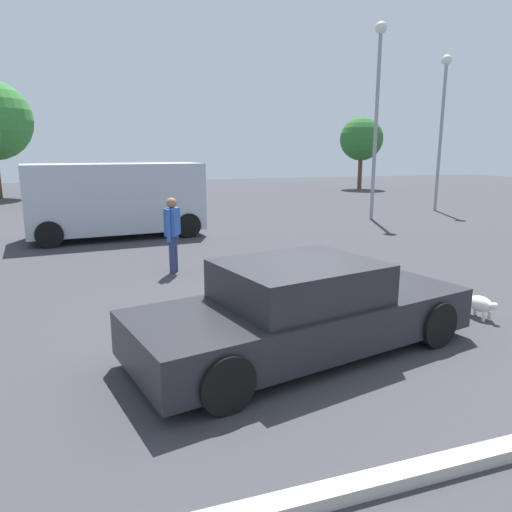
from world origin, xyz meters
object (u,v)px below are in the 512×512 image
(dog, at_px, (477,302))
(van_white, at_px, (116,198))
(light_post_mid, at_px, (378,91))
(pedestrian, at_px, (172,228))
(light_post_near, at_px, (443,108))
(sedan_foreground, at_px, (303,310))

(dog, relative_size, van_white, 0.13)
(van_white, height_order, light_post_mid, light_post_mid)
(dog, distance_m, pedestrian, 6.25)
(light_post_near, relative_size, light_post_mid, 0.92)
(pedestrian, relative_size, light_post_near, 0.25)
(light_post_mid, bearing_deg, light_post_near, 19.54)
(sedan_foreground, bearing_deg, light_post_mid, 41.35)
(sedan_foreground, bearing_deg, pedestrian, 88.26)
(dog, xyz_separation_m, pedestrian, (-4.19, 4.57, 0.74))
(dog, height_order, van_white, van_white)
(van_white, bearing_deg, light_post_mid, -0.64)
(pedestrian, bearing_deg, van_white, 129.41)
(dog, relative_size, light_post_mid, 0.10)
(light_post_near, bearing_deg, van_white, -170.12)
(van_white, bearing_deg, pedestrian, -85.75)
(pedestrian, bearing_deg, sedan_foreground, -50.04)
(light_post_mid, bearing_deg, van_white, -174.60)
(pedestrian, bearing_deg, light_post_mid, 63.28)
(sedan_foreground, distance_m, light_post_mid, 14.17)
(van_white, distance_m, light_post_mid, 10.51)
(dog, bearing_deg, light_post_near, -43.84)
(sedan_foreground, relative_size, light_post_near, 0.74)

